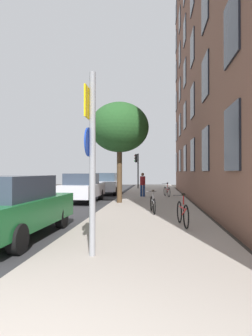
{
  "coord_description": "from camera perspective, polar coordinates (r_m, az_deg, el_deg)",
  "views": [
    {
      "loc": [
        1.34,
        -1.93,
        1.74
      ],
      "look_at": [
        0.04,
        10.78,
        1.89
      ],
      "focal_mm": 30.74,
      "sensor_mm": 36.0,
      "label": 1
    }
  ],
  "objects": [
    {
      "name": "sidewalk",
      "position": [
        17.01,
        5.05,
        -6.35
      ],
      "size": [
        4.2,
        38.0,
        0.12
      ],
      "primitive_type": "cube",
      "color": "#9E9389",
      "rests_on": "ground"
    },
    {
      "name": "bicycle_0",
      "position": [
        8.84,
        11.16,
        -8.73
      ],
      "size": [
        0.42,
        1.64,
        0.97
      ],
      "color": "black",
      "rests_on": "sidewalk"
    },
    {
      "name": "ground_plane",
      "position": [
        17.42,
        -6.61,
        -6.41
      ],
      "size": [
        41.8,
        41.8,
        0.0
      ],
      "primitive_type": "plane",
      "color": "#332D28"
    },
    {
      "name": "car_2",
      "position": [
        21.8,
        -3.74,
        -3.05
      ],
      "size": [
        1.83,
        4.1,
        1.62
      ],
      "color": "silver",
      "rests_on": "road_asphalt"
    },
    {
      "name": "pedestrian_0",
      "position": [
        18.65,
        3.32,
        -2.98
      ],
      "size": [
        0.44,
        0.44,
        1.53
      ],
      "color": "navy",
      "rests_on": "sidewalk"
    },
    {
      "name": "road_asphalt",
      "position": [
        17.99,
        -13.19,
        -6.2
      ],
      "size": [
        7.0,
        38.0,
        0.01
      ],
      "primitive_type": "cube",
      "color": "#2D2D30",
      "rests_on": "ground"
    },
    {
      "name": "car_1",
      "position": [
        16.41,
        -8.61,
        -3.82
      ],
      "size": [
        1.81,
        4.22,
        1.62
      ],
      "color": "silver",
      "rests_on": "road_asphalt"
    },
    {
      "name": "car_0",
      "position": [
        8.05,
        -21.79,
        -7.03
      ],
      "size": [
        1.97,
        4.45,
        1.62
      ],
      "color": "#19662D",
      "rests_on": "road_asphalt"
    },
    {
      "name": "tree_near",
      "position": [
        15.14,
        -1.3,
        7.98
      ],
      "size": [
        3.06,
        3.06,
        5.22
      ],
      "color": "#4C3823",
      "rests_on": "sidewalk"
    },
    {
      "name": "bicycle_2",
      "position": [
        18.8,
        8.12,
        -4.55
      ],
      "size": [
        0.5,
        1.57,
        0.91
      ],
      "color": "black",
      "rests_on": "sidewalk"
    },
    {
      "name": "bicycle_1",
      "position": [
        11.41,
        5.33,
        -7.08
      ],
      "size": [
        0.42,
        1.58,
        0.9
      ],
      "color": "black",
      "rests_on": "sidewalk"
    },
    {
      "name": "sign_post",
      "position": [
        5.6,
        -6.9,
        3.27
      ],
      "size": [
        0.16,
        0.6,
        3.55
      ],
      "color": "gray",
      "rests_on": "sidewalk"
    },
    {
      "name": "traffic_light",
      "position": [
        27.62,
        2.19,
        0.71
      ],
      "size": [
        0.43,
        0.24,
        3.34
      ],
      "color": "black",
      "rests_on": "sidewalk"
    },
    {
      "name": "building_facade",
      "position": [
        18.35,
        13.93,
        24.57
      ],
      "size": [
        0.56,
        27.0,
        19.09
      ],
      "color": "brown",
      "rests_on": "ground"
    }
  ]
}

